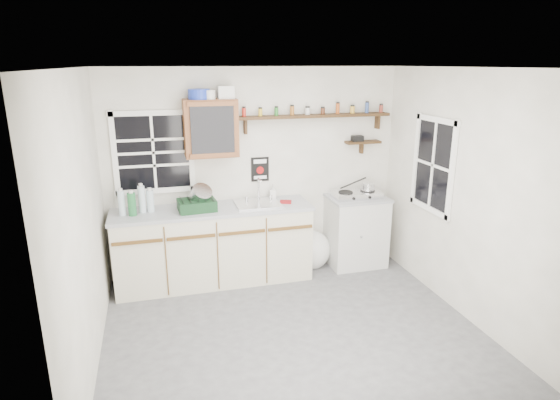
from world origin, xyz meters
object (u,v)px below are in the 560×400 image
(main_cabinet, at_px, (214,245))
(dish_rack, at_px, (198,202))
(spice_shelf, at_px, (315,115))
(hotplate, at_px, (356,194))
(upper_cabinet, at_px, (211,128))
(right_cabinet, at_px, (356,230))

(main_cabinet, relative_size, dish_rack, 5.25)
(spice_shelf, bearing_deg, main_cabinet, -170.79)
(main_cabinet, height_order, dish_rack, dish_rack)
(hotplate, bearing_deg, spice_shelf, 157.83)
(main_cabinet, relative_size, spice_shelf, 1.21)
(upper_cabinet, xyz_separation_m, hotplate, (1.78, -0.14, -0.88))
(main_cabinet, xyz_separation_m, upper_cabinet, (0.03, 0.14, 1.36))
(dish_rack, height_order, hotplate, dish_rack)
(right_cabinet, height_order, spice_shelf, spice_shelf)
(upper_cabinet, bearing_deg, main_cabinet, -103.68)
(upper_cabinet, height_order, hotplate, upper_cabinet)
(right_cabinet, xyz_separation_m, dish_rack, (-2.00, -0.07, 0.56))
(hotplate, bearing_deg, main_cabinet, -179.25)
(right_cabinet, xyz_separation_m, spice_shelf, (-0.52, 0.19, 1.47))
(main_cabinet, height_order, spice_shelf, spice_shelf)
(spice_shelf, height_order, hotplate, spice_shelf)
(main_cabinet, bearing_deg, spice_shelf, 9.21)
(upper_cabinet, relative_size, dish_rack, 1.48)
(main_cabinet, height_order, right_cabinet, main_cabinet)
(dish_rack, xyz_separation_m, hotplate, (1.98, 0.05, -0.07))
(dish_rack, bearing_deg, main_cabinet, 9.26)
(spice_shelf, height_order, dish_rack, spice_shelf)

